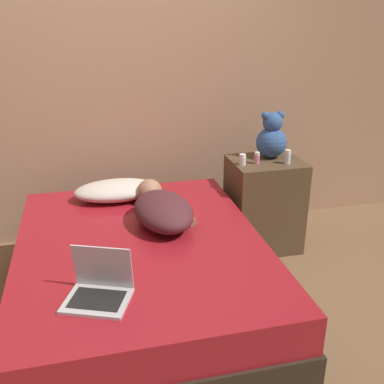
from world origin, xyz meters
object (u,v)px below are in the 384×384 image
object	(u,v)px
bottle_clear	(288,157)
bottle_white	(242,160)
bottle_pink	(257,158)
person_lying	(162,208)
laptop	(99,288)
teddy_bear	(272,138)
pillow	(117,190)

from	to	relation	value
bottle_clear	bottle_white	bearing A→B (deg)	170.34
bottle_white	bottle_pink	distance (m)	0.11
bottle_white	bottle_pink	world-z (taller)	bottle_pink
person_lying	bottle_white	bearing A→B (deg)	24.14
laptop	bottle_clear	distance (m)	1.76
laptop	teddy_bear	distance (m)	1.84
teddy_bear	bottle_pink	world-z (taller)	teddy_bear
pillow	bottle_clear	size ratio (longest dim) A/B	5.66
person_lying	pillow	bearing A→B (deg)	114.20
teddy_bear	bottle_white	world-z (taller)	teddy_bear
bottle_pink	pillow	bearing A→B (deg)	176.75
person_lying	laptop	world-z (taller)	laptop
laptop	pillow	bearing A→B (deg)	103.41
person_lying	bottle_pink	world-z (taller)	bottle_pink
person_lying	bottle_pink	bearing A→B (deg)	20.44
teddy_bear	bottle_clear	world-z (taller)	teddy_bear
person_lying	bottle_pink	size ratio (longest dim) A/B	8.30
laptop	bottle_white	size ratio (longest dim) A/B	4.46
teddy_bear	bottle_clear	bearing A→B (deg)	-71.88
person_lying	bottle_clear	bearing A→B (deg)	12.50
pillow	laptop	xyz separation A→B (m)	(-0.18, -1.15, -0.01)
bottle_white	bottle_pink	size ratio (longest dim) A/B	0.91
pillow	bottle_white	world-z (taller)	bottle_white
bottle_pink	person_lying	bearing A→B (deg)	-154.06
person_lying	teddy_bear	world-z (taller)	teddy_bear
teddy_bear	bottle_pink	distance (m)	0.23
pillow	teddy_bear	distance (m)	1.20
bottle_pink	laptop	bearing A→B (deg)	-137.33
pillow	person_lying	size ratio (longest dim) A/B	0.81
pillow	bottle_pink	size ratio (longest dim) A/B	6.76
person_lying	laptop	xyz separation A→B (m)	(-0.42, -0.72, -0.04)
bottle_white	teddy_bear	bearing A→B (deg)	24.18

